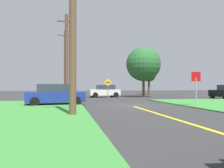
{
  "coord_description": "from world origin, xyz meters",
  "views": [
    {
      "loc": [
        -4.62,
        -17.05,
        1.45
      ],
      "look_at": [
        -0.52,
        4.73,
        1.67
      ],
      "focal_mm": 37.31,
      "sensor_mm": 36.0,
      "label": 1
    }
  ],
  "objects": [
    {
      "name": "oak_tree_left",
      "position": [
        9.22,
        21.59,
        3.43
      ],
      "size": [
        2.45,
        2.45,
        4.71
      ],
      "color": "brown",
      "rests_on": "ground"
    },
    {
      "name": "utility_pole_near",
      "position": [
        -4.41,
        -5.51,
        4.11
      ],
      "size": [
        1.8,
        0.36,
        8.05
      ],
      "color": "brown",
      "rests_on": "ground"
    },
    {
      "name": "pine_tree_center",
      "position": [
        5.37,
        13.0,
        4.46
      ],
      "size": [
        4.67,
        4.67,
        6.8
      ],
      "color": "brown",
      "rests_on": "ground"
    },
    {
      "name": "ground_plane",
      "position": [
        0.0,
        0.0,
        0.0
      ],
      "size": [
        120.0,
        120.0,
        0.0
      ],
      "primitive_type": "plane",
      "color": "#303030"
    },
    {
      "name": "lane_stripe_center",
      "position": [
        0.0,
        -8.0,
        0.01
      ],
      "size": [
        0.2,
        14.0,
        0.01
      ],
      "primitive_type": "cube",
      "color": "yellow",
      "rests_on": "ground"
    },
    {
      "name": "stop_sign",
      "position": [
        4.4,
        -1.77,
        1.73
      ],
      "size": [
        0.69,
        0.07,
        2.49
      ],
      "rotation": [
        0.0,
        0.0,
        3.11
      ],
      "color": "#9EA0A8",
      "rests_on": "ground"
    },
    {
      "name": "direction_sign",
      "position": [
        -0.26,
        8.57,
        1.46
      ],
      "size": [
        0.9,
        0.18,
        2.35
      ],
      "color": "slate",
      "rests_on": "ground"
    },
    {
      "name": "utility_pole_mid",
      "position": [
        -4.78,
        5.66,
        4.27
      ],
      "size": [
        1.8,
        0.34,
        8.36
      ],
      "color": "brown",
      "rests_on": "ground"
    },
    {
      "name": "parked_car_near_building",
      "position": [
        -5.65,
        1.33,
        0.81
      ],
      "size": [
        4.58,
        2.49,
        1.62
      ],
      "rotation": [
        0.0,
        0.0,
        0.13
      ],
      "color": "navy",
      "rests_on": "ground"
    },
    {
      "name": "utility_pole_far",
      "position": [
        -4.98,
        12.82,
        4.34
      ],
      "size": [
        1.78,
        0.53,
        8.52
      ],
      "color": "brown",
      "rests_on": "ground"
    },
    {
      "name": "car_approaching_junction",
      "position": [
        0.09,
        13.41,
        0.8
      ],
      "size": [
        4.22,
        2.4,
        1.62
      ],
      "rotation": [
        0.0,
        0.0,
        3.25
      ],
      "color": "white",
      "rests_on": "ground"
    }
  ]
}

